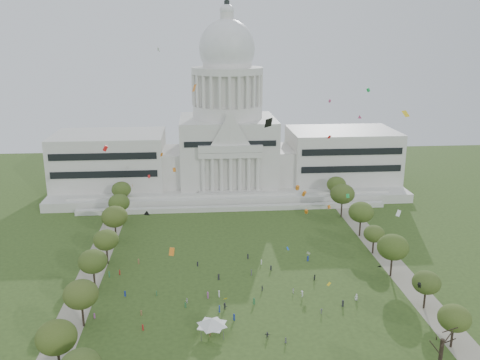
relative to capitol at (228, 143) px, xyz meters
The scene contains 33 objects.
ground 115.76m from the capitol, 90.00° to the right, with size 400.00×400.00×0.00m, color #334B1D.
capitol is the anchor object (origin of this frame).
path_left 98.93m from the capitol, 119.87° to the right, with size 8.00×160.00×0.04m, color gray.
path_right 98.93m from the capitol, 60.13° to the right, with size 8.00×160.00×0.04m, color gray.
row_tree_l_0 143.26m from the capitol, 108.50° to the right, with size 8.85×8.85×12.59m.
row_tree_r_0 141.31m from the capitol, 71.35° to the right, with size 7.67×7.67×10.91m.
row_tree_l_1 125.32m from the capitol, 110.71° to the right, with size 8.86×8.86×12.59m.
row_tree_r_1 125.12m from the capitol, 68.16° to the right, with size 7.58×7.58×10.78m.
row_tree_l_2 107.19m from the capitol, 115.07° to the right, with size 8.42×8.42×11.97m.
row_tree_r_2 106.56m from the capitol, 65.33° to the right, with size 9.55×9.55×13.58m.
row_tree_l_3 92.14m from the capitol, 118.96° to the right, with size 8.12×8.12×11.55m.
row_tree_r_3 91.98m from the capitol, 60.70° to the right, with size 7.01×7.01×9.98m.
row_tree_l_4 76.50m from the capitol, 125.78° to the right, with size 9.29×9.29×13.21m.
row_tree_r_4 78.81m from the capitol, 54.84° to the right, with size 9.19×9.19×13.06m.
row_tree_l_5 63.64m from the capitol, 136.72° to the right, with size 8.33×8.33×11.85m.
row_tree_r_5 62.67m from the capitol, 44.94° to the right, with size 9.82×9.82×13.96m.
row_tree_l_6 54.69m from the capitol, 152.45° to the right, with size 8.19×8.19×11.64m.
row_tree_r_6 54.32m from the capitol, 28.99° to the right, with size 8.42×8.42×11.97m.
big_bare_tree 147.23m from the capitol, 74.98° to the right, with size 6.00×5.00×12.80m.
event_tent 124.92m from the capitol, 95.35° to the right, with size 10.52×10.52×4.57m.
person_0 115.52m from the capitol, 75.11° to the right, with size 0.97×0.63×1.99m, color silver.
person_2 101.38m from the capitol, 78.17° to the right, with size 0.95×0.58×1.95m, color #26262B.
person_3 109.66m from the capitol, 82.30° to the right, with size 1.28×0.66×1.98m, color silver.
person_4 104.36m from the capitol, 87.97° to the right, with size 1.00×0.55×1.70m, color #4C4C51.
person_5 113.59m from the capitol, 93.97° to the right, with size 1.79×0.71×1.93m, color #4C4C51.
person_6 130.23m from the capitol, 87.31° to the right, with size 0.74×0.48×1.51m, color #4C4C51.
person_7 126.39m from the capitol, 95.57° to the right, with size 0.53×0.39×1.46m, color olive.
person_8 110.73m from the capitol, 99.56° to the right, with size 0.70×0.43×1.44m, color silver.
person_9 119.34m from the capitol, 81.29° to the right, with size 1.03×0.53×1.60m, color #4C4C51.
person_10 107.16m from the capitol, 83.25° to the right, with size 0.94×0.51×1.61m, color silver.
person_11 127.65m from the capitol, 89.14° to the right, with size 1.55×0.61×1.67m, color #4C4C51.
distant_crowd 102.35m from the capitol, 96.63° to the right, with size 67.04×40.34×1.90m.
kite_swarm 105.48m from the capitol, 89.73° to the right, with size 83.95×100.94×65.76m.
Camera 1 is at (-13.88, -120.09, 71.58)m, focal length 38.00 mm.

